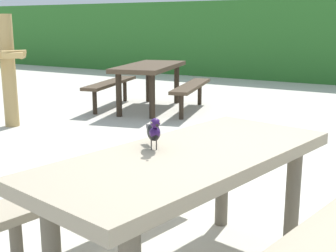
# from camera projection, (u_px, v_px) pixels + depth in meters

# --- Properties ---
(picnic_table_foreground) EXTENTS (1.96, 1.99, 0.74)m
(picnic_table_foreground) POSITION_uv_depth(u_px,v_px,m) (189.00, 185.00, 2.43)
(picnic_table_foreground) COLOR gray
(picnic_table_foreground) RESTS_ON ground
(bird_grackle) EXTENTS (0.21, 0.23, 0.18)m
(bird_grackle) POSITION_uv_depth(u_px,v_px,m) (154.00, 131.00, 2.40)
(bird_grackle) COLOR black
(bird_grackle) RESTS_ON picnic_table_foreground
(picnic_table_mid_left) EXTENTS (2.06, 2.08, 0.74)m
(picnic_table_mid_left) POSITION_uv_depth(u_px,v_px,m) (150.00, 76.00, 7.40)
(picnic_table_mid_left) COLOR #473828
(picnic_table_mid_left) RESTS_ON ground
(stalk_post_left_side) EXTENTS (0.59, 0.57, 1.52)m
(stalk_post_left_side) POSITION_uv_depth(u_px,v_px,m) (8.00, 71.00, 6.12)
(stalk_post_left_side) COLOR tan
(stalk_post_left_side) RESTS_ON ground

